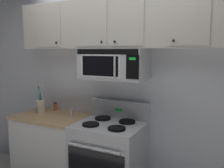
{
  "coord_description": "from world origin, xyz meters",
  "views": [
    {
      "loc": [
        1.23,
        -1.96,
        1.73
      ],
      "look_at": [
        0.0,
        0.49,
        1.35
      ],
      "focal_mm": 39.13,
      "sensor_mm": 36.0,
      "label": 1
    }
  ],
  "objects_px": {
    "stove_range": "(109,160)",
    "salt_shaker": "(71,112)",
    "over_range_microwave": "(114,64)",
    "utensil_crock_cream": "(41,105)",
    "spice_jar": "(55,106)"
  },
  "relations": [
    {
      "from": "over_range_microwave",
      "to": "spice_jar",
      "type": "height_order",
      "value": "over_range_microwave"
    },
    {
      "from": "over_range_microwave",
      "to": "salt_shaker",
      "type": "height_order",
      "value": "over_range_microwave"
    },
    {
      "from": "stove_range",
      "to": "spice_jar",
      "type": "height_order",
      "value": "stove_range"
    },
    {
      "from": "salt_shaker",
      "to": "utensil_crock_cream",
      "type": "bearing_deg",
      "value": -176.94
    },
    {
      "from": "stove_range",
      "to": "spice_jar",
      "type": "relative_size",
      "value": 9.84
    },
    {
      "from": "stove_range",
      "to": "over_range_microwave",
      "type": "height_order",
      "value": "over_range_microwave"
    },
    {
      "from": "salt_shaker",
      "to": "spice_jar",
      "type": "bearing_deg",
      "value": 158.25
    },
    {
      "from": "over_range_microwave",
      "to": "utensil_crock_cream",
      "type": "xyz_separation_m",
      "value": [
        -1.07,
        -0.06,
        -0.57
      ]
    },
    {
      "from": "utensil_crock_cream",
      "to": "spice_jar",
      "type": "relative_size",
      "value": 3.51
    },
    {
      "from": "utensil_crock_cream",
      "to": "salt_shaker",
      "type": "bearing_deg",
      "value": 3.06
    },
    {
      "from": "utensil_crock_cream",
      "to": "salt_shaker",
      "type": "xyz_separation_m",
      "value": [
        0.48,
        0.03,
        -0.05
      ]
    },
    {
      "from": "over_range_microwave",
      "to": "stove_range",
      "type": "bearing_deg",
      "value": -89.86
    },
    {
      "from": "stove_range",
      "to": "salt_shaker",
      "type": "distance_m",
      "value": 0.77
    },
    {
      "from": "over_range_microwave",
      "to": "utensil_crock_cream",
      "type": "distance_m",
      "value": 1.22
    },
    {
      "from": "stove_range",
      "to": "spice_jar",
      "type": "distance_m",
      "value": 1.11
    }
  ]
}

